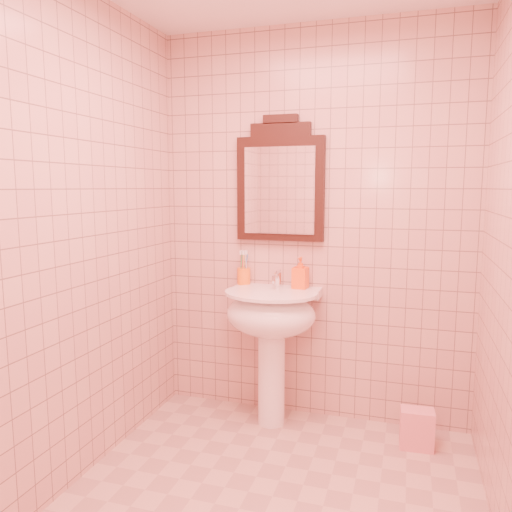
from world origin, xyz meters
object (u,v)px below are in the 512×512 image
(towel, at_px, (417,429))
(soap_dispenser, at_px, (300,273))
(pedestal_sink, at_px, (271,323))
(toothbrush_cup, at_px, (244,276))
(mirror, at_px, (280,183))

(towel, bearing_deg, soap_dispenser, 165.81)
(soap_dispenser, relative_size, towel, 0.88)
(pedestal_sink, distance_m, toothbrush_cup, 0.39)
(mirror, height_order, toothbrush_cup, mirror)
(pedestal_sink, relative_size, towel, 3.75)
(soap_dispenser, bearing_deg, towel, -9.31)
(toothbrush_cup, bearing_deg, mirror, 5.48)
(soap_dispenser, height_order, towel, soap_dispenser)
(mirror, distance_m, toothbrush_cup, 0.65)
(pedestal_sink, relative_size, soap_dispenser, 4.28)
(mirror, relative_size, soap_dispenser, 3.92)
(pedestal_sink, bearing_deg, towel, -2.48)
(mirror, bearing_deg, toothbrush_cup, -174.52)
(mirror, xyz_separation_m, soap_dispenser, (0.15, -0.05, -0.56))
(pedestal_sink, distance_m, towel, 1.04)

